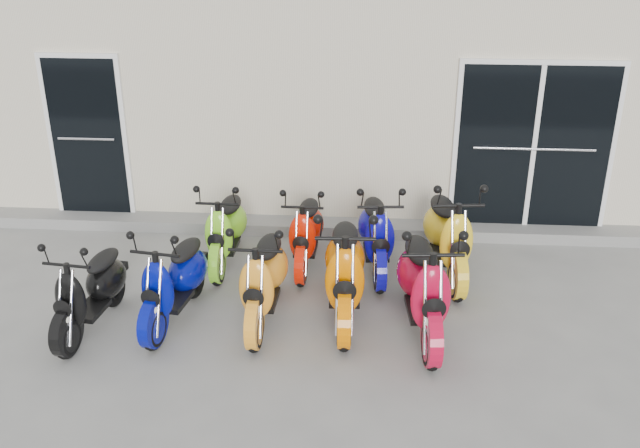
# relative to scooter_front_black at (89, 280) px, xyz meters

# --- Properties ---
(ground) EXTENTS (80.00, 80.00, 0.00)m
(ground) POSITION_rel_scooter_front_black_xyz_m (2.25, 0.53, -0.56)
(ground) COLOR gray
(ground) RESTS_ON ground
(building) EXTENTS (14.00, 6.00, 3.20)m
(building) POSITION_rel_scooter_front_black_xyz_m (2.25, 5.73, 1.04)
(building) COLOR beige
(building) RESTS_ON ground
(front_step) EXTENTS (14.00, 0.40, 0.15)m
(front_step) POSITION_rel_scooter_front_black_xyz_m (2.25, 2.55, -0.49)
(front_step) COLOR gray
(front_step) RESTS_ON ground
(door_left) EXTENTS (1.07, 0.08, 2.22)m
(door_left) POSITION_rel_scooter_front_black_xyz_m (-0.95, 2.70, 0.70)
(door_left) COLOR black
(door_left) RESTS_ON front_step
(door_right) EXTENTS (2.02, 0.08, 2.22)m
(door_right) POSITION_rel_scooter_front_black_xyz_m (4.85, 2.70, 0.70)
(door_right) COLOR black
(door_right) RESTS_ON front_step
(scooter_front_black) EXTENTS (0.72, 1.57, 1.12)m
(scooter_front_black) POSITION_rel_scooter_front_black_xyz_m (0.00, 0.00, 0.00)
(scooter_front_black) COLOR black
(scooter_front_black) RESTS_ON ground
(scooter_front_blue) EXTENTS (0.81, 1.66, 1.18)m
(scooter_front_blue) POSITION_rel_scooter_front_black_xyz_m (0.81, 0.23, 0.03)
(scooter_front_blue) COLOR #030B88
(scooter_front_blue) RESTS_ON ground
(scooter_front_orange_a) EXTENTS (0.64, 1.68, 1.23)m
(scooter_front_orange_a) POSITION_rel_scooter_front_black_xyz_m (1.73, 0.30, 0.05)
(scooter_front_orange_a) COLOR #FF9D24
(scooter_front_orange_a) RESTS_ON ground
(scooter_front_orange_b) EXTENTS (0.74, 1.86, 1.36)m
(scooter_front_orange_b) POSITION_rel_scooter_front_black_xyz_m (2.56, 0.45, 0.12)
(scooter_front_orange_b) COLOR orange
(scooter_front_orange_b) RESTS_ON ground
(scooter_front_red) EXTENTS (0.82, 1.86, 1.34)m
(scooter_front_red) POSITION_rel_scooter_front_black_xyz_m (3.36, 0.18, 0.11)
(scooter_front_red) COLOR red
(scooter_front_red) RESTS_ON ground
(scooter_back_green) EXTENTS (0.58, 1.57, 1.15)m
(scooter_back_green) POSITION_rel_scooter_front_black_xyz_m (1.09, 1.55, 0.02)
(scooter_back_green) COLOR #7DDE24
(scooter_back_green) RESTS_ON ground
(scooter_back_red) EXTENTS (0.58, 1.52, 1.12)m
(scooter_back_red) POSITION_rel_scooter_front_black_xyz_m (2.05, 1.58, -0.00)
(scooter_back_red) COLOR red
(scooter_back_red) RESTS_ON ground
(scooter_back_blue) EXTENTS (0.73, 1.67, 1.20)m
(scooter_back_blue) POSITION_rel_scooter_front_black_xyz_m (2.89, 1.52, 0.04)
(scooter_back_blue) COLOR #0B08A0
(scooter_back_blue) RESTS_ON ground
(scooter_back_yellow) EXTENTS (0.83, 1.82, 1.30)m
(scooter_back_yellow) POSITION_rel_scooter_front_black_xyz_m (3.71, 1.45, 0.09)
(scooter_back_yellow) COLOR yellow
(scooter_back_yellow) RESTS_ON ground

